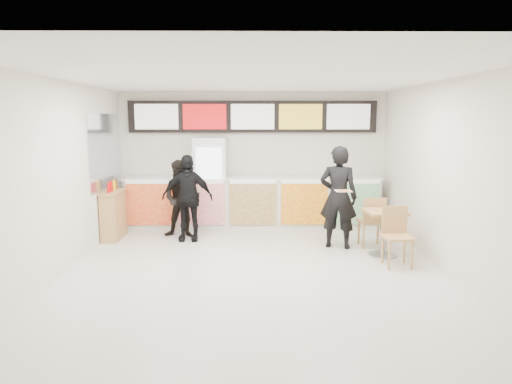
{
  "coord_description": "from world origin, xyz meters",
  "views": [
    {
      "loc": [
        -0.04,
        -6.84,
        2.38
      ],
      "look_at": [
        0.05,
        1.2,
        1.11
      ],
      "focal_mm": 32.0,
      "sensor_mm": 36.0,
      "label": 1
    }
  ],
  "objects_px": {
    "service_counter": "(253,202)",
    "condiment_ledge": "(114,214)",
    "customer_left": "(182,199)",
    "drinks_fridge": "(210,183)",
    "customer_main": "(338,197)",
    "customer_mid": "(187,198)",
    "cafe_table": "(384,224)"
  },
  "relations": [
    {
      "from": "drinks_fridge",
      "to": "condiment_ledge",
      "type": "height_order",
      "value": "drinks_fridge"
    },
    {
      "from": "customer_left",
      "to": "cafe_table",
      "type": "relative_size",
      "value": 0.93
    },
    {
      "from": "service_counter",
      "to": "cafe_table",
      "type": "xyz_separation_m",
      "value": [
        2.29,
        -2.15,
        -0.01
      ]
    },
    {
      "from": "customer_left",
      "to": "customer_mid",
      "type": "xyz_separation_m",
      "value": [
        0.15,
        -0.25,
        0.07
      ]
    },
    {
      "from": "service_counter",
      "to": "drinks_fridge",
      "type": "relative_size",
      "value": 2.78
    },
    {
      "from": "condiment_ledge",
      "to": "customer_mid",
      "type": "bearing_deg",
      "value": -5.64
    },
    {
      "from": "customer_mid",
      "to": "cafe_table",
      "type": "distance_m",
      "value": 3.77
    },
    {
      "from": "customer_mid",
      "to": "condiment_ledge",
      "type": "distance_m",
      "value": 1.57
    },
    {
      "from": "service_counter",
      "to": "customer_main",
      "type": "xyz_separation_m",
      "value": [
        1.58,
        -1.6,
        0.39
      ]
    },
    {
      "from": "condiment_ledge",
      "to": "service_counter",
      "type": "bearing_deg",
      "value": 17.4
    },
    {
      "from": "service_counter",
      "to": "customer_left",
      "type": "xyz_separation_m",
      "value": [
        -1.45,
        -0.78,
        0.22
      ]
    },
    {
      "from": "service_counter",
      "to": "cafe_table",
      "type": "height_order",
      "value": "service_counter"
    },
    {
      "from": "drinks_fridge",
      "to": "customer_left",
      "type": "relative_size",
      "value": 1.26
    },
    {
      "from": "cafe_table",
      "to": "drinks_fridge",
      "type": "bearing_deg",
      "value": 140.39
    },
    {
      "from": "customer_mid",
      "to": "customer_main",
      "type": "bearing_deg",
      "value": -9.61
    },
    {
      "from": "cafe_table",
      "to": "customer_main",
      "type": "bearing_deg",
      "value": 136.22
    },
    {
      "from": "service_counter",
      "to": "cafe_table",
      "type": "distance_m",
      "value": 3.14
    },
    {
      "from": "customer_main",
      "to": "cafe_table",
      "type": "height_order",
      "value": "customer_main"
    },
    {
      "from": "condiment_ledge",
      "to": "customer_left",
      "type": "bearing_deg",
      "value": 4.35
    },
    {
      "from": "service_counter",
      "to": "customer_main",
      "type": "distance_m",
      "value": 2.28
    },
    {
      "from": "cafe_table",
      "to": "condiment_ledge",
      "type": "distance_m",
      "value": 5.27
    },
    {
      "from": "customer_main",
      "to": "customer_mid",
      "type": "bearing_deg",
      "value": 7.24
    },
    {
      "from": "customer_main",
      "to": "drinks_fridge",
      "type": "bearing_deg",
      "value": -14.34
    },
    {
      "from": "condiment_ledge",
      "to": "cafe_table",
      "type": "bearing_deg",
      "value": -13.94
    },
    {
      "from": "customer_left",
      "to": "customer_mid",
      "type": "relative_size",
      "value": 0.92
    },
    {
      "from": "customer_left",
      "to": "customer_mid",
      "type": "distance_m",
      "value": 0.3
    },
    {
      "from": "customer_left",
      "to": "service_counter",
      "type": "bearing_deg",
      "value": 33.42
    },
    {
      "from": "service_counter",
      "to": "condiment_ledge",
      "type": "relative_size",
      "value": 4.8
    },
    {
      "from": "drinks_fridge",
      "to": "customer_left",
      "type": "height_order",
      "value": "drinks_fridge"
    },
    {
      "from": "customer_main",
      "to": "customer_left",
      "type": "distance_m",
      "value": 3.15
    },
    {
      "from": "customer_left",
      "to": "cafe_table",
      "type": "height_order",
      "value": "customer_left"
    },
    {
      "from": "drinks_fridge",
      "to": "customer_main",
      "type": "bearing_deg",
      "value": -32.66
    }
  ]
}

